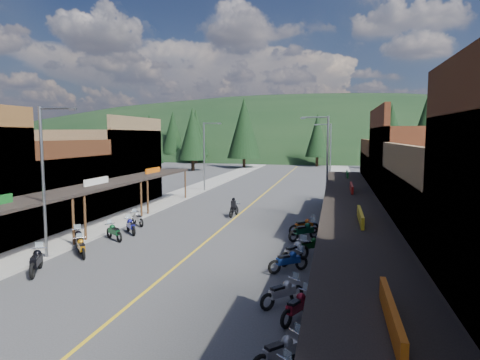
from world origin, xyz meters
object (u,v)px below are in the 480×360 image
Objects in this scene: pine_3 at (317,135)px; bike_east_3 at (298,305)px; bike_west_8 at (131,225)px; bike_east_4 at (282,291)px; shop_west_3 at (103,167)px; pine_11 at (427,130)px; bike_east_6 at (295,251)px; pedestrian_east_b at (344,206)px; pine_0 at (116,135)px; pine_10 at (193,134)px; shop_east_3 at (411,185)px; pine_1 at (196,132)px; streetlight_2 at (325,163)px; streetlight_3 at (329,152)px; bike_west_9 at (138,218)px; bike_east_2 at (281,350)px; shop_east_2 at (441,187)px; pedestrian_east_a at (337,238)px; pine_9 at (446,136)px; bike_west_5 at (81,247)px; shop_west_2 at (34,190)px; bike_west_7 at (114,231)px; rider_on_bike at (234,209)px; pine_7 at (173,132)px; streetlight_0 at (45,176)px; bike_east_5 at (288,260)px; bike_east_7 at (310,245)px; pine_4 at (391,131)px; streetlight_1 at (205,153)px; pine_8 at (150,139)px; bike_east_9 at (304,225)px; bike_west_6 at (79,239)px; bike_west_4 at (36,260)px; bike_east_8 at (304,230)px; pine_2 at (244,128)px.

bike_east_3 is at bearing -88.15° from pine_3.
bike_west_8 is 0.99× the size of bike_east_4.
pine_11 is (33.78, 26.70, 3.67)m from shop_west_3.
bike_east_6 is 1.33× the size of pedestrian_east_b.
pine_0 is 25.06m from pine_10.
pine_3 is (-9.75, 54.70, 3.95)m from shop_east_3.
streetlight_2 is at bearing -63.47° from pine_1.
streetlight_3 reaches higher than bike_west_9.
streetlight_3 is at bearing 133.28° from bike_east_2.
bike_east_6 is at bearing -117.90° from shop_east_3.
shop_east_2 is 6.13× the size of pedestrian_east_a.
pine_10 is at bearing -83.74° from pedestrian_east_b.
pine_9 is 5.46× the size of bike_west_5.
shop_west_2 is 66.82m from pine_3.
shop_east_3 is 6.26× the size of pedestrian_east_b.
shop_west_2 reaches higher than bike_west_7.
rider_on_bike is 12.94m from pedestrian_east_a.
pine_7 is at bearing 156.03° from bike_east_4.
streetlight_0 is 13.13m from bike_east_5.
shop_east_3 is (27.54, 0.00, -0.99)m from shop_west_3.
pine_10 reaches higher than pine_3.
shop_east_3 reaches higher than bike_east_2.
shop_west_3 reaches higher than bike_east_4.
bike_east_6 is 1.15× the size of bike_east_7.
bike_east_3 is at bearing -65.51° from bike_west_5.
pine_4 is 1.08× the size of pine_10.
pine_4 is at bearing 69.78° from streetlight_3.
streetlight_1 is at bearing -149.30° from pine_11.
shop_west_2 is 8.83m from bike_west_7.
pedestrian_east_a is (8.10, -10.09, 0.40)m from rider_on_bike.
pine_8 is at bearing 132.14° from streetlight_2.
streetlight_3 is 4.50× the size of pedestrian_east_a.
pine_11 is (2.00, -22.00, -0.05)m from pine_4.
bike_east_6 is (45.75, -65.82, -5.82)m from pine_0.
bike_east_9 is at bearing -113.32° from pine_9.
shop_west_3 reaches higher than bike_west_5.
bike_west_9 is (25.75, -73.05, -6.68)m from pine_7.
bike_east_3 is (13.43, -4.69, -3.88)m from streetlight_0.
bike_east_7 is (-0.05, 8.56, -0.01)m from bike_east_3.
bike_east_5 is at bearing -139.47° from shop_east_2.
bike_west_6 is 1.10× the size of bike_east_5.
pine_10 is 59.66m from bike_west_4.
pine_8 reaches higher than bike_west_5.
bike_east_5 is 6.44m from bike_east_8.
pedestrian_east_a is at bearing -73.46° from pine_2.
pine_9 is 44.71m from rider_on_bike.
bike_west_7 is 13.64m from pedestrian_east_a.
bike_east_8 is (0.09, 10.59, 0.07)m from bike_east_4.
bike_east_5 is (-18.42, -50.31, -5.78)m from pine_9.
pine_7 reaches higher than shop_east_2.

